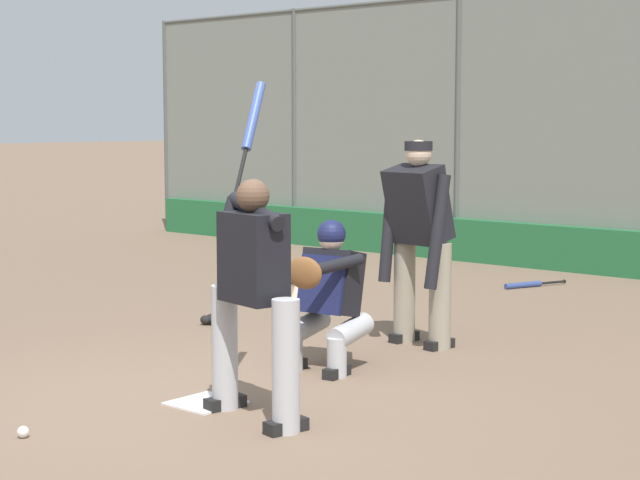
{
  "coord_description": "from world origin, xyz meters",
  "views": [
    {
      "loc": [
        -5.26,
        4.84,
        1.91
      ],
      "look_at": [
        -0.16,
        -1.0,
        1.05
      ],
      "focal_mm": 60.0,
      "sensor_mm": 36.0,
      "label": 1
    }
  ],
  "objects_px": {
    "catcher_behind_plate": "(326,293)",
    "spare_bat_near_backstop": "(325,283)",
    "spare_bat_by_padding": "(528,285)",
    "batter_at_plate": "(253,289)",
    "baseball_loose": "(23,432)",
    "umpire_home": "(419,236)",
    "fielding_glove_on_dirt": "(217,319)"
  },
  "relations": [
    {
      "from": "catcher_behind_plate",
      "to": "spare_bat_near_backstop",
      "type": "relative_size",
      "value": 1.78
    },
    {
      "from": "spare_bat_by_padding",
      "to": "batter_at_plate",
      "type": "bearing_deg",
      "value": 34.83
    },
    {
      "from": "catcher_behind_plate",
      "to": "spare_bat_by_padding",
      "type": "relative_size",
      "value": 1.38
    },
    {
      "from": "batter_at_plate",
      "to": "spare_bat_by_padding",
      "type": "relative_size",
      "value": 2.6
    },
    {
      "from": "catcher_behind_plate",
      "to": "baseball_loose",
      "type": "height_order",
      "value": "catcher_behind_plate"
    },
    {
      "from": "umpire_home",
      "to": "baseball_loose",
      "type": "bearing_deg",
      "value": 93.63
    },
    {
      "from": "catcher_behind_plate",
      "to": "spare_bat_near_backstop",
      "type": "distance_m",
      "value": 4.3
    },
    {
      "from": "batter_at_plate",
      "to": "baseball_loose",
      "type": "distance_m",
      "value": 1.65
    },
    {
      "from": "batter_at_plate",
      "to": "fielding_glove_on_dirt",
      "type": "height_order",
      "value": "batter_at_plate"
    },
    {
      "from": "spare_bat_by_padding",
      "to": "fielding_glove_on_dirt",
      "type": "height_order",
      "value": "fielding_glove_on_dirt"
    },
    {
      "from": "catcher_behind_plate",
      "to": "spare_bat_by_padding",
      "type": "distance_m",
      "value": 4.8
    },
    {
      "from": "spare_bat_near_backstop",
      "to": "fielding_glove_on_dirt",
      "type": "bearing_deg",
      "value": -116.94
    },
    {
      "from": "baseball_loose",
      "to": "umpire_home",
      "type": "bearing_deg",
      "value": -93.41
    },
    {
      "from": "batter_at_plate",
      "to": "baseball_loose",
      "type": "xyz_separation_m",
      "value": [
        0.77,
        1.21,
        -0.81
      ]
    },
    {
      "from": "spare_bat_near_backstop",
      "to": "spare_bat_by_padding",
      "type": "height_order",
      "value": "same"
    },
    {
      "from": "catcher_behind_plate",
      "to": "umpire_home",
      "type": "distance_m",
      "value": 1.24
    },
    {
      "from": "umpire_home",
      "to": "spare_bat_by_padding",
      "type": "relative_size",
      "value": 2.09
    },
    {
      "from": "umpire_home",
      "to": "fielding_glove_on_dirt",
      "type": "bearing_deg",
      "value": 20.38
    },
    {
      "from": "umpire_home",
      "to": "baseball_loose",
      "type": "relative_size",
      "value": 23.77
    },
    {
      "from": "batter_at_plate",
      "to": "fielding_glove_on_dirt",
      "type": "relative_size",
      "value": 7.21
    },
    {
      "from": "batter_at_plate",
      "to": "spare_bat_near_backstop",
      "type": "relative_size",
      "value": 3.35
    },
    {
      "from": "spare_bat_by_padding",
      "to": "fielding_glove_on_dirt",
      "type": "bearing_deg",
      "value": 6.11
    },
    {
      "from": "catcher_behind_plate",
      "to": "fielding_glove_on_dirt",
      "type": "bearing_deg",
      "value": -28.11
    },
    {
      "from": "umpire_home",
      "to": "batter_at_plate",
      "type": "bearing_deg",
      "value": 109.21
    },
    {
      "from": "spare_bat_near_backstop",
      "to": "fielding_glove_on_dirt",
      "type": "xyz_separation_m",
      "value": [
        -0.81,
        2.5,
        0.02
      ]
    },
    {
      "from": "umpire_home",
      "to": "spare_bat_by_padding",
      "type": "bearing_deg",
      "value": -67.66
    },
    {
      "from": "batter_at_plate",
      "to": "spare_bat_near_backstop",
      "type": "bearing_deg",
      "value": -42.68
    },
    {
      "from": "spare_bat_by_padding",
      "to": "spare_bat_near_backstop",
      "type": "bearing_deg",
      "value": -31.0
    },
    {
      "from": "spare_bat_near_backstop",
      "to": "batter_at_plate",
      "type": "bearing_deg",
      "value": -98.7
    },
    {
      "from": "catcher_behind_plate",
      "to": "umpire_home",
      "type": "relative_size",
      "value": 0.66
    },
    {
      "from": "catcher_behind_plate",
      "to": "umpire_home",
      "type": "xyz_separation_m",
      "value": [
        -0.01,
        -1.19,
        0.35
      ]
    },
    {
      "from": "spare_bat_near_backstop",
      "to": "spare_bat_by_padding",
      "type": "bearing_deg",
      "value": -6.82
    }
  ]
}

